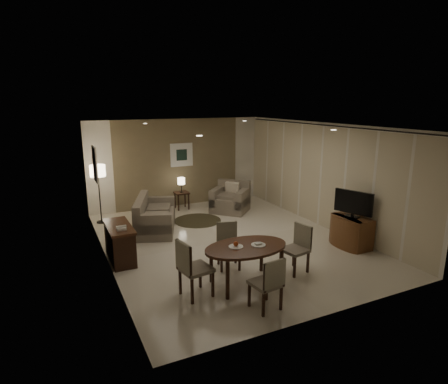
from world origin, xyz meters
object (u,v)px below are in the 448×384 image
armchair (230,197)px  chair_left (196,268)px  chair_near (265,283)px  chair_far (229,246)px  side_table (182,200)px  floor_lamp (99,194)px  console_desk (120,243)px  chair_right (295,249)px  sofa (156,214)px  dining_table (246,265)px  tv_cabinet (352,231)px

armchair → chair_left: bearing=-77.2°
chair_near → chair_far: chair_near is taller
chair_left → side_table: size_ratio=1.92×
chair_far → floor_lamp: (-1.88, 4.04, 0.35)m
console_desk → chair_far: bearing=-35.0°
chair_left → chair_right: (2.04, 0.03, -0.04)m
chair_right → sofa: bearing=-164.4°
dining_table → chair_far: 0.75m
sofa → floor_lamp: 1.74m
tv_cabinet → chair_right: size_ratio=0.98×
chair_left → armchair: size_ratio=1.01×
console_desk → dining_table: size_ratio=0.77×
tv_cabinet → chair_right: bearing=-165.0°
chair_near → floor_lamp: 5.91m
chair_near → chair_far: 1.60m
chair_far → chair_left: bearing=-127.8°
chair_near → chair_right: 1.49m
chair_right → side_table: (-0.52, 5.05, -0.20)m
chair_left → console_desk: bearing=13.7°
chair_far → floor_lamp: bearing=130.0°
tv_cabinet → chair_far: (-3.02, 0.19, 0.10)m
console_desk → side_table: console_desk is taller
chair_far → side_table: bearing=98.0°
chair_right → armchair: 4.22m
console_desk → chair_far: size_ratio=1.35×
console_desk → sofa: bearing=51.9°
chair_left → sofa: size_ratio=0.56×
chair_near → chair_left: size_ratio=0.89×
armchair → chair_near: bearing=-64.6°
sofa → chair_near: bearing=-152.5°
tv_cabinet → sofa: bearing=141.1°
chair_left → dining_table: bearing=-99.7°
chair_near → tv_cabinet: bearing=-163.7°
chair_far → side_table: 4.38m
chair_right → armchair: (0.68, 4.16, -0.02)m
side_table → floor_lamp: size_ratio=0.33×
chair_near → sofa: (-0.56, 4.41, -0.02)m
dining_table → chair_near: bearing=-97.8°
dining_table → chair_right: bearing=1.8°
chair_near → chair_right: size_ratio=0.97×
side_table → tv_cabinet: bearing=-61.3°
chair_far → chair_left: (-0.98, -0.75, 0.06)m
chair_far → chair_right: bearing=-18.8°
console_desk → chair_far: (1.87, -1.31, 0.07)m
chair_left → chair_right: 2.04m
console_desk → chair_right: size_ratio=1.30×
chair_near → side_table: 5.98m
tv_cabinet → dining_table: bearing=-169.6°
sofa → floor_lamp: size_ratio=1.14×
tv_cabinet → chair_near: 3.46m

